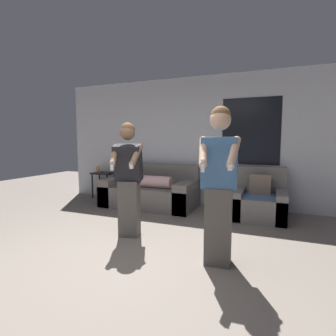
{
  "coord_description": "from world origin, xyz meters",
  "views": [
    {
      "loc": [
        1.58,
        -2.22,
        1.37
      ],
      "look_at": [
        0.37,
        0.8,
        1.03
      ],
      "focal_mm": 28.0,
      "sensor_mm": 36.0,
      "label": 1
    }
  ],
  "objects_px": {
    "side_table": "(103,177)",
    "person_right": "(219,184)",
    "couch": "(151,192)",
    "armchair": "(259,201)",
    "person_left": "(128,179)"
  },
  "relations": [
    {
      "from": "person_left",
      "to": "armchair",
      "type": "bearing_deg",
      "value": 44.99
    },
    {
      "from": "person_right",
      "to": "person_left",
      "type": "bearing_deg",
      "value": 164.17
    },
    {
      "from": "couch",
      "to": "side_table",
      "type": "relative_size",
      "value": 2.52
    },
    {
      "from": "couch",
      "to": "side_table",
      "type": "bearing_deg",
      "value": 168.46
    },
    {
      "from": "couch",
      "to": "person_right",
      "type": "height_order",
      "value": "person_right"
    },
    {
      "from": "armchair",
      "to": "side_table",
      "type": "bearing_deg",
      "value": 175.21
    },
    {
      "from": "person_left",
      "to": "person_right",
      "type": "bearing_deg",
      "value": -15.83
    },
    {
      "from": "person_left",
      "to": "person_right",
      "type": "distance_m",
      "value": 1.41
    },
    {
      "from": "couch",
      "to": "person_left",
      "type": "xyz_separation_m",
      "value": [
        0.48,
        -1.71,
        0.53
      ]
    },
    {
      "from": "couch",
      "to": "person_right",
      "type": "distance_m",
      "value": 2.84
    },
    {
      "from": "side_table",
      "to": "person_left",
      "type": "xyz_separation_m",
      "value": [
        1.87,
        -1.99,
        0.33
      ]
    },
    {
      "from": "side_table",
      "to": "person_left",
      "type": "distance_m",
      "value": 2.76
    },
    {
      "from": "side_table",
      "to": "armchair",
      "type": "bearing_deg",
      "value": -4.79
    },
    {
      "from": "armchair",
      "to": "person_left",
      "type": "bearing_deg",
      "value": -135.01
    },
    {
      "from": "side_table",
      "to": "person_right",
      "type": "height_order",
      "value": "person_right"
    }
  ]
}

